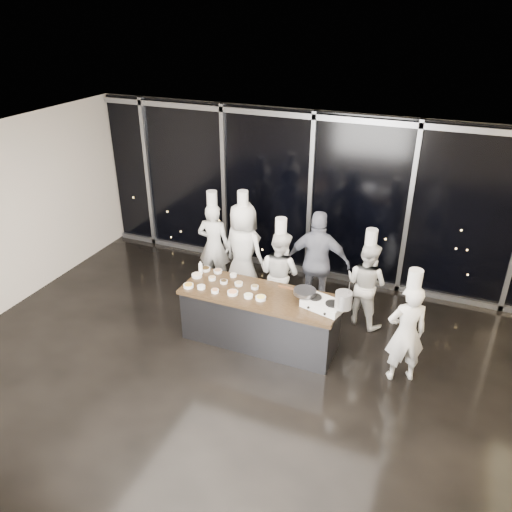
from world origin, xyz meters
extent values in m
plane|color=black|center=(0.00, 0.00, 0.00)|extent=(9.00, 9.00, 0.00)
cube|color=beige|center=(0.00, 3.50, 1.60)|extent=(9.00, 0.02, 3.20)
cube|color=beige|center=(0.00, -3.50, 1.60)|extent=(9.00, 0.02, 3.20)
cube|color=white|center=(0.00, 0.00, 3.20)|extent=(9.00, 7.00, 0.02)
cube|color=black|center=(0.00, 3.44, 1.60)|extent=(8.90, 0.04, 3.18)
cube|color=gray|center=(0.00, 3.39, 3.10)|extent=(8.90, 0.08, 0.10)
cube|color=gray|center=(0.00, 3.39, 0.05)|extent=(8.90, 0.08, 0.10)
cube|color=gray|center=(-3.60, 3.39, 1.60)|extent=(0.08, 0.08, 3.20)
cube|color=gray|center=(-1.80, 3.39, 1.60)|extent=(0.08, 0.08, 3.20)
cube|color=gray|center=(0.00, 3.39, 1.60)|extent=(0.08, 0.08, 3.20)
cube|color=gray|center=(1.80, 3.39, 1.60)|extent=(0.08, 0.08, 3.20)
cube|color=#333438|center=(0.00, 0.90, 0.42)|extent=(2.40, 0.80, 0.84)
cube|color=#43301C|center=(0.00, 0.90, 0.87)|extent=(2.46, 0.86, 0.06)
cube|color=silver|center=(1.00, 0.88, 0.96)|extent=(0.66, 0.50, 0.12)
cylinder|color=black|center=(0.86, 0.92, 1.03)|extent=(0.24, 0.24, 0.02)
cylinder|color=black|center=(1.14, 0.85, 1.03)|extent=(0.24, 0.24, 0.02)
cylinder|color=black|center=(0.82, 0.73, 0.95)|extent=(0.04, 0.03, 0.04)
cylinder|color=black|center=(1.08, 0.66, 0.95)|extent=(0.04, 0.03, 0.04)
cylinder|color=slate|center=(0.69, 0.95, 1.07)|extent=(0.41, 0.41, 0.06)
cube|color=#4C2B14|center=(0.41, 1.02, 1.07)|extent=(0.25, 0.09, 0.02)
cylinder|color=silver|center=(1.31, 0.79, 1.16)|extent=(0.30, 0.30, 0.24)
cylinder|color=white|center=(-1.11, 0.65, 0.92)|extent=(0.16, 0.16, 0.04)
cylinder|color=gold|center=(-1.11, 0.65, 0.94)|extent=(0.13, 0.13, 0.01)
cylinder|color=white|center=(-1.15, 0.99, 0.92)|extent=(0.17, 0.17, 0.04)
cylinder|color=beige|center=(-1.15, 0.99, 0.94)|extent=(0.14, 0.14, 0.01)
cylinder|color=white|center=(-1.12, 1.24, 0.92)|extent=(0.16, 0.16, 0.04)
cylinder|color=#32230F|center=(-1.12, 1.24, 0.94)|extent=(0.13, 0.13, 0.01)
cylinder|color=white|center=(-0.91, 0.69, 0.92)|extent=(0.13, 0.13, 0.04)
cylinder|color=beige|center=(-0.91, 0.69, 0.94)|extent=(0.11, 0.11, 0.01)
cylinder|color=white|center=(-0.88, 1.00, 0.92)|extent=(0.12, 0.12, 0.04)
cylinder|color=tan|center=(-0.88, 1.00, 0.94)|extent=(0.10, 0.10, 0.01)
cylinder|color=white|center=(-0.90, 1.25, 0.92)|extent=(0.14, 0.14, 0.04)
cylinder|color=#956B4A|center=(-0.90, 1.25, 0.94)|extent=(0.12, 0.12, 0.01)
cylinder|color=white|center=(-0.66, 0.67, 0.92)|extent=(0.12, 0.12, 0.04)
cylinder|color=#BD794D|center=(-0.66, 0.67, 0.94)|extent=(0.10, 0.10, 0.01)
cylinder|color=white|center=(-0.66, 0.98, 0.92)|extent=(0.12, 0.12, 0.04)
cylinder|color=black|center=(-0.66, 0.98, 0.94)|extent=(0.10, 0.10, 0.01)
cylinder|color=white|center=(-0.61, 1.23, 0.92)|extent=(0.11, 0.11, 0.04)
cylinder|color=beige|center=(-0.61, 1.23, 0.94)|extent=(0.09, 0.09, 0.01)
cylinder|color=white|center=(-0.38, 0.72, 0.92)|extent=(0.17, 0.17, 0.04)
cylinder|color=#D78856|center=(-0.38, 0.72, 0.94)|extent=(0.14, 0.14, 0.01)
cylinder|color=white|center=(-0.41, 1.01, 0.92)|extent=(0.13, 0.13, 0.04)
cylinder|color=tan|center=(-0.41, 1.01, 0.94)|extent=(0.11, 0.11, 0.01)
cylinder|color=white|center=(-0.12, 0.73, 0.92)|extent=(0.14, 0.14, 0.04)
cylinder|color=beige|center=(-0.12, 0.73, 0.94)|extent=(0.11, 0.11, 0.01)
cylinder|color=white|center=(-0.13, 1.01, 0.92)|extent=(0.12, 0.12, 0.04)
cylinder|color=olive|center=(-0.13, 1.01, 0.94)|extent=(0.10, 0.10, 0.01)
cylinder|color=white|center=(0.07, 0.75, 0.92)|extent=(0.16, 0.16, 0.04)
cylinder|color=#EDCE4F|center=(0.07, 0.75, 0.94)|extent=(0.13, 0.13, 0.01)
cylinder|color=white|center=(-1.14, 1.11, 0.99)|extent=(0.06, 0.06, 0.18)
cone|color=white|center=(-1.14, 1.11, 1.11)|extent=(0.05, 0.05, 0.06)
imported|color=silver|center=(-1.47, 2.24, 0.84)|extent=(0.66, 0.48, 1.68)
cylinder|color=white|center=(-1.47, 2.24, 1.78)|extent=(0.21, 0.21, 0.26)
imported|color=silver|center=(-0.84, 2.16, 0.90)|extent=(1.00, 0.80, 1.80)
cylinder|color=white|center=(-0.84, 2.16, 1.90)|extent=(0.24, 0.24, 0.26)
imported|color=silver|center=(-0.01, 1.80, 0.78)|extent=(0.91, 0.81, 1.56)
cylinder|color=white|center=(-0.01, 1.80, 1.66)|extent=(0.24, 0.24, 0.26)
imported|color=#141E39|center=(0.55, 2.17, 0.93)|extent=(1.14, 0.59, 1.86)
imported|color=silver|center=(1.40, 2.08, 0.75)|extent=(0.89, 0.80, 1.50)
cylinder|color=white|center=(1.40, 2.08, 1.60)|extent=(0.25, 0.25, 0.26)
imported|color=silver|center=(2.20, 0.88, 0.78)|extent=(0.67, 0.58, 1.55)
cylinder|color=white|center=(2.20, 0.88, 1.65)|extent=(0.25, 0.25, 0.26)
camera|label=1|loc=(2.45, -5.16, 4.90)|focal=35.00mm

